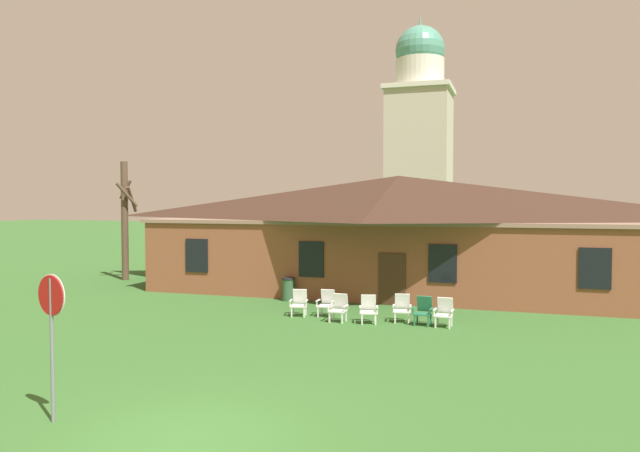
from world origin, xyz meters
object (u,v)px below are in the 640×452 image
(lawn_chair_middle, at_px, (369,308))
(trash_bin, at_px, (288,289))
(lawn_chair_near_door, at_px, (327,302))
(lawn_chair_right_end, at_px, (402,307))
(lawn_chair_left_end, at_px, (339,307))
(lawn_chair_by_porch, at_px, (299,302))
(lawn_chair_under_eave, at_px, (444,312))
(lawn_chair_far_side, at_px, (423,310))
(stop_sign, at_px, (51,317))

(lawn_chair_middle, xyz_separation_m, trash_bin, (-4.30, 3.40, -0.00))
(lawn_chair_near_door, relative_size, lawn_chair_right_end, 1.00)
(lawn_chair_left_end, height_order, lawn_chair_right_end, same)
(lawn_chair_by_porch, distance_m, lawn_chair_under_eave, 5.26)
(lawn_chair_by_porch, height_order, lawn_chair_far_side, same)
(lawn_chair_middle, bearing_deg, trash_bin, 141.63)
(lawn_chair_right_end, height_order, lawn_chair_under_eave, same)
(lawn_chair_left_end, bearing_deg, stop_sign, -102.75)
(lawn_chair_under_eave, bearing_deg, stop_sign, -118.51)
(trash_bin, bearing_deg, stop_sign, -86.72)
(stop_sign, bearing_deg, lawn_chair_right_end, 68.34)
(lawn_chair_right_end, bearing_deg, lawn_chair_left_end, -162.87)
(lawn_chair_by_porch, height_order, lawn_chair_under_eave, same)
(lawn_chair_right_end, distance_m, lawn_chair_under_eave, 1.52)
(lawn_chair_right_end, bearing_deg, lawn_chair_near_door, 176.81)
(lawn_chair_far_side, xyz_separation_m, lawn_chair_under_eave, (0.71, -0.07, 0.00))
(lawn_chair_middle, distance_m, lawn_chair_far_side, 1.86)
(trash_bin, bearing_deg, lawn_chair_by_porch, -61.71)
(lawn_chair_left_end, height_order, lawn_chair_far_side, same)
(lawn_chair_right_end, xyz_separation_m, lawn_chair_far_side, (0.78, -0.27, 0.00))
(stop_sign, xyz_separation_m, lawn_chair_left_end, (2.44, 10.79, -1.51))
(lawn_chair_right_end, relative_size, lawn_chair_far_side, 1.00)
(trash_bin, bearing_deg, lawn_chair_under_eave, -24.86)
(lawn_chair_by_porch, xyz_separation_m, lawn_chair_middle, (2.72, -0.46, 0.00))
(stop_sign, height_order, lawn_chair_middle, stop_sign)
(lawn_chair_left_end, relative_size, lawn_chair_right_end, 1.00)
(lawn_chair_far_side, bearing_deg, lawn_chair_middle, -170.52)
(lawn_chair_by_porch, bearing_deg, trash_bin, 118.29)
(lawn_chair_middle, height_order, lawn_chair_far_side, same)
(lawn_chair_left_end, height_order, lawn_chair_middle, same)
(lawn_chair_under_eave, bearing_deg, lawn_chair_right_end, 166.92)
(stop_sign, relative_size, lawn_chair_far_side, 2.95)
(lawn_chair_near_door, height_order, lawn_chair_far_side, same)
(lawn_chair_by_porch, bearing_deg, lawn_chair_left_end, -17.56)
(lawn_chair_by_porch, bearing_deg, stop_sign, -93.88)
(lawn_chair_by_porch, distance_m, lawn_chair_near_door, 1.01)
(lawn_chair_near_door, bearing_deg, trash_bin, 133.71)
(lawn_chair_left_end, distance_m, lawn_chair_far_side, 2.90)
(lawn_chair_left_end, relative_size, lawn_chair_far_side, 1.00)
(lawn_chair_middle, relative_size, lawn_chair_far_side, 1.00)
(lawn_chair_near_door, distance_m, lawn_chair_under_eave, 4.32)
(lawn_chair_by_porch, bearing_deg, lawn_chair_middle, -9.62)
(lawn_chair_far_side, bearing_deg, lawn_chair_under_eave, -6.02)
(lawn_chair_by_porch, relative_size, lawn_chair_far_side, 1.00)
(lawn_chair_by_porch, distance_m, lawn_chair_middle, 2.75)
(lawn_chair_left_end, distance_m, lawn_chair_right_end, 2.20)
(lawn_chair_near_door, bearing_deg, lawn_chair_middle, -22.78)
(lawn_chair_by_porch, xyz_separation_m, lawn_chair_under_eave, (5.26, -0.23, 0.00))
(lawn_chair_near_door, distance_m, trash_bin, 3.69)
(lawn_chair_by_porch, relative_size, lawn_chair_left_end, 1.00)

